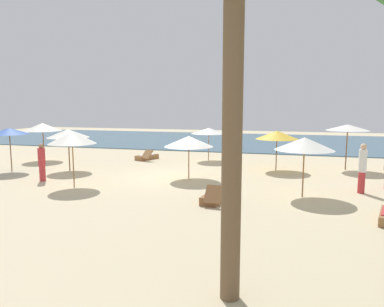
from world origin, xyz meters
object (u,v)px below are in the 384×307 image
at_px(umbrella_3, 9,131).
at_px(lounger_2, 215,197).
at_px(lounger_1, 147,157).
at_px(umbrella_8, 189,141).
at_px(umbrella_6, 304,144).
at_px(umbrella_5, 277,135).
at_px(umbrella_7, 72,138).
at_px(umbrella_0, 68,133).
at_px(person_1, 362,168).
at_px(umbrella_2, 209,131).
at_px(person_0, 42,162).
at_px(umbrella_1, 348,128).
at_px(umbrella_4, 43,127).

xyz_separation_m(umbrella_3, lounger_2, (11.05, -2.94, -1.87)).
bearing_deg(lounger_1, umbrella_8, -50.48).
bearing_deg(umbrella_6, umbrella_5, 102.38).
xyz_separation_m(umbrella_5, umbrella_7, (-7.87, -5.97, 0.21)).
bearing_deg(umbrella_0, umbrella_5, 15.47).
bearing_deg(umbrella_6, person_1, 28.40).
bearing_deg(lounger_1, umbrella_2, 9.83).
bearing_deg(lounger_2, umbrella_0, 155.06).
relative_size(umbrella_5, umbrella_8, 0.97).
bearing_deg(umbrella_8, umbrella_5, 40.63).
distance_m(umbrella_5, person_1, 5.27).
height_order(person_0, person_1, person_1).
bearing_deg(umbrella_1, person_1, -91.65).
bearing_deg(umbrella_3, umbrella_0, 18.93).
bearing_deg(lounger_1, umbrella_1, -2.64).
xyz_separation_m(umbrella_0, umbrella_7, (2.30, -3.15, 0.13)).
bearing_deg(umbrella_5, umbrella_1, 18.19).
distance_m(umbrella_6, umbrella_7, 9.04).
relative_size(umbrella_2, umbrella_6, 0.95).
relative_size(umbrella_6, lounger_1, 1.23).
relative_size(umbrella_1, umbrella_7, 1.03).
bearing_deg(person_0, umbrella_6, 0.58).
distance_m(umbrella_7, person_0, 2.44).
height_order(umbrella_2, person_0, umbrella_2).
distance_m(umbrella_1, person_0, 14.89).
bearing_deg(umbrella_2, umbrella_6, -55.29).
relative_size(umbrella_4, umbrella_5, 1.05).
height_order(umbrella_2, umbrella_4, umbrella_4).
xyz_separation_m(umbrella_6, umbrella_8, (-4.88, 1.97, -0.25)).
distance_m(umbrella_3, umbrella_7, 5.49).
bearing_deg(umbrella_5, umbrella_2, 150.36).
xyz_separation_m(umbrella_4, umbrella_6, (14.79, -4.95, -0.05)).
xyz_separation_m(lounger_1, lounger_2, (5.93, -8.35, -0.01)).
bearing_deg(lounger_1, umbrella_5, -12.05).
distance_m(umbrella_0, umbrella_2, 7.99).
relative_size(umbrella_6, person_0, 1.32).
bearing_deg(umbrella_6, umbrella_3, 174.17).
distance_m(umbrella_1, umbrella_6, 6.74).
bearing_deg(person_1, lounger_1, 152.97).
distance_m(umbrella_0, person_0, 2.71).
bearing_deg(umbrella_7, umbrella_6, 5.00).
height_order(umbrella_2, lounger_1, umbrella_2).
xyz_separation_m(umbrella_1, umbrella_8, (-7.22, -4.35, -0.47)).
height_order(umbrella_1, umbrella_3, umbrella_1).
bearing_deg(umbrella_1, person_0, -154.29).
bearing_deg(umbrella_6, umbrella_1, 69.74).
distance_m(umbrella_1, lounger_2, 9.68).
height_order(umbrella_0, lounger_2, umbrella_0).
bearing_deg(umbrella_2, person_1, -40.54).
relative_size(umbrella_0, umbrella_1, 0.90).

